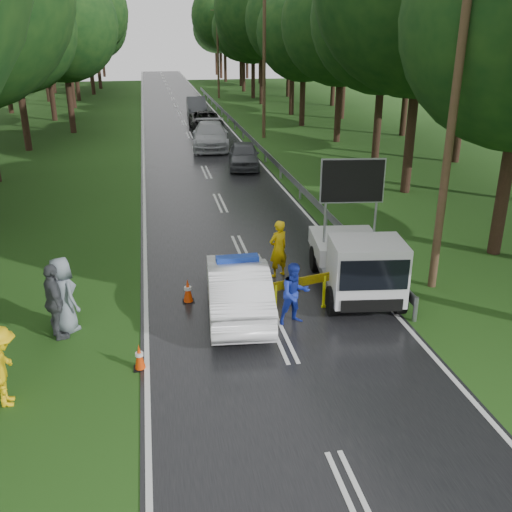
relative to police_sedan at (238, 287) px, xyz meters
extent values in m
plane|color=#1C4012|center=(0.86, -1.37, -0.76)|extent=(160.00, 160.00, 0.00)
cube|color=black|center=(0.86, 28.63, -0.75)|extent=(7.00, 140.00, 0.02)
cylinder|color=gray|center=(4.56, -1.37, -0.41)|extent=(0.12, 0.12, 0.70)
cube|color=gray|center=(4.56, 28.63, -0.21)|extent=(0.05, 60.00, 0.30)
cylinder|color=#44351F|center=(6.06, 0.63, 4.24)|extent=(0.24, 0.24, 10.00)
cylinder|color=#44351F|center=(6.06, 26.63, 4.24)|extent=(0.24, 0.24, 10.00)
cylinder|color=#44351F|center=(6.06, 52.63, 4.24)|extent=(0.24, 0.24, 10.00)
cube|color=#44351F|center=(6.06, 52.63, 8.44)|extent=(1.40, 0.08, 0.08)
imported|color=white|center=(0.00, 0.00, 0.00)|extent=(1.96, 4.70, 1.51)
cube|color=#1938A5|center=(0.00, 0.00, 0.83)|extent=(1.15, 0.40, 0.15)
cube|color=gray|center=(3.67, 1.20, -0.23)|extent=(2.43, 4.27, 0.24)
cube|color=silver|center=(3.79, 2.16, 0.16)|extent=(2.31, 2.56, 0.53)
cube|color=silver|center=(3.45, -0.52, 0.45)|extent=(2.11, 1.78, 1.64)
cube|color=black|center=(3.35, -1.30, 0.64)|extent=(1.78, 0.27, 0.82)
cube|color=black|center=(3.75, 1.78, 2.33)|extent=(1.83, 0.35, 1.25)
cylinder|color=black|center=(2.52, -0.59, -0.35)|extent=(0.37, 0.84, 0.81)
cylinder|color=black|center=(4.34, -0.83, -0.35)|extent=(0.37, 0.84, 0.81)
cylinder|color=black|center=(2.91, 2.47, -0.35)|extent=(0.37, 0.84, 0.81)
cylinder|color=black|center=(4.73, 2.24, -0.35)|extent=(0.37, 0.84, 0.81)
cube|color=#F0F80D|center=(0.45, -0.67, -0.26)|extent=(0.07, 0.07, 1.00)
cube|color=#F0F80D|center=(0.93, -0.55, -0.26)|extent=(0.07, 0.07, 1.00)
cube|color=#F0F80D|center=(2.38, -0.19, -0.26)|extent=(0.07, 0.07, 1.00)
cube|color=#F0F80D|center=(2.87, -0.07, -0.26)|extent=(0.07, 0.07, 1.00)
cube|color=#F2CC00|center=(1.66, -0.37, 0.19)|extent=(2.53, 0.67, 0.25)
imported|color=yellow|center=(1.62, 2.21, 0.16)|extent=(0.80, 0.69, 1.84)
imported|color=#182BA0|center=(1.37, -0.87, 0.09)|extent=(0.93, 0.78, 1.70)
imported|color=yellow|center=(-5.32, -3.18, 0.12)|extent=(0.76, 1.20, 1.76)
imported|color=#46494E|center=(-4.66, -0.54, 0.24)|extent=(0.87, 1.26, 1.99)
imported|color=gray|center=(-4.50, -0.16, 0.24)|extent=(1.11, 1.16, 2.00)
imported|color=#46484E|center=(3.08, 17.47, -0.05)|extent=(2.20, 4.32, 1.41)
imported|color=#ACADB4|center=(1.86, 23.47, 0.06)|extent=(2.81, 5.81, 1.63)
imported|color=black|center=(2.30, 30.67, -0.06)|extent=(2.36, 5.07, 1.41)
imported|color=#45474D|center=(2.37, 39.56, 0.03)|extent=(1.79, 4.82, 1.57)
cube|color=black|center=(-2.64, -2.37, -0.75)|extent=(0.30, 0.30, 0.03)
cone|color=#E33A07|center=(-2.64, -2.37, -0.43)|extent=(0.25, 0.25, 0.62)
cube|color=black|center=(-0.03, 0.11, -0.74)|extent=(0.38, 0.38, 0.03)
cone|color=#E33A07|center=(-0.03, 0.11, -0.34)|extent=(0.32, 0.32, 0.79)
cube|color=black|center=(1.83, 1.13, -0.74)|extent=(0.37, 0.37, 0.03)
cone|color=#E33A07|center=(1.83, 1.13, -0.35)|extent=(0.31, 0.31, 0.77)
cube|color=black|center=(-1.30, 0.89, -0.74)|extent=(0.34, 0.34, 0.03)
cone|color=#E33A07|center=(-1.30, 0.89, -0.39)|extent=(0.28, 0.28, 0.70)
cube|color=black|center=(4.36, 3.13, -0.75)|extent=(0.32, 0.32, 0.03)
cone|color=#E33A07|center=(4.36, 3.13, -0.41)|extent=(0.27, 0.27, 0.67)
camera|label=1|loc=(-2.09, -13.87, 6.49)|focal=40.00mm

